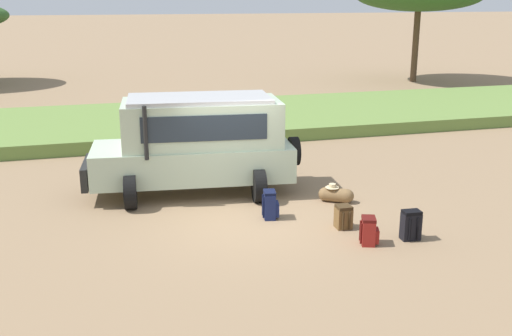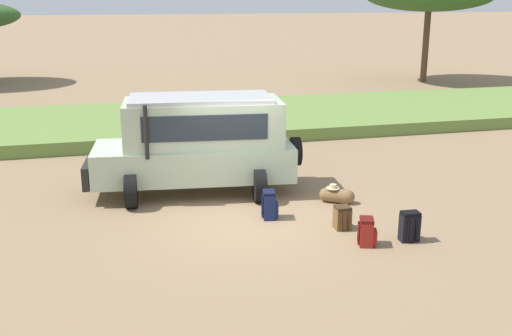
{
  "view_description": "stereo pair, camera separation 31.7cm",
  "coord_description": "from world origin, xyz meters",
  "px_view_note": "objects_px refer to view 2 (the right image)",
  "views": [
    {
      "loc": [
        -3.16,
        -12.1,
        4.78
      ],
      "look_at": [
        0.42,
        0.57,
        1.0
      ],
      "focal_mm": 42.0,
      "sensor_mm": 36.0,
      "label": 1
    },
    {
      "loc": [
        -2.85,
        -12.18,
        4.78
      ],
      "look_at": [
        0.42,
        0.57,
        1.0
      ],
      "focal_mm": 42.0,
      "sensor_mm": 36.0,
      "label": 2
    }
  ],
  "objects_px": {
    "backpack_cluster_center": "(270,205)",
    "backpack_outermost": "(342,218)",
    "duffel_bag_low_black_case": "(337,195)",
    "backpack_beside_front_wheel": "(409,227)",
    "safari_vehicle": "(198,142)",
    "backpack_near_rear_wheel": "(367,232)"
  },
  "relations": [
    {
      "from": "safari_vehicle",
      "to": "backpack_cluster_center",
      "type": "distance_m",
      "value": 2.76
    },
    {
      "from": "backpack_outermost",
      "to": "duffel_bag_low_black_case",
      "type": "xyz_separation_m",
      "value": [
        0.52,
        1.6,
        -0.07
      ]
    },
    {
      "from": "safari_vehicle",
      "to": "backpack_outermost",
      "type": "relative_size",
      "value": 10.75
    },
    {
      "from": "backpack_outermost",
      "to": "duffel_bag_low_black_case",
      "type": "distance_m",
      "value": 1.69
    },
    {
      "from": "backpack_beside_front_wheel",
      "to": "backpack_outermost",
      "type": "height_order",
      "value": "backpack_beside_front_wheel"
    },
    {
      "from": "backpack_beside_front_wheel",
      "to": "backpack_outermost",
      "type": "bearing_deg",
      "value": 137.97
    },
    {
      "from": "safari_vehicle",
      "to": "backpack_beside_front_wheel",
      "type": "relative_size",
      "value": 8.74
    },
    {
      "from": "safari_vehicle",
      "to": "duffel_bag_low_black_case",
      "type": "xyz_separation_m",
      "value": [
        3.08,
        -1.64,
        -1.12
      ]
    },
    {
      "from": "backpack_beside_front_wheel",
      "to": "duffel_bag_low_black_case",
      "type": "distance_m",
      "value": 2.62
    },
    {
      "from": "backpack_cluster_center",
      "to": "backpack_near_rear_wheel",
      "type": "height_order",
      "value": "backpack_cluster_center"
    },
    {
      "from": "safari_vehicle",
      "to": "backpack_near_rear_wheel",
      "type": "distance_m",
      "value": 5.09
    },
    {
      "from": "safari_vehicle",
      "to": "backpack_beside_front_wheel",
      "type": "xyz_separation_m",
      "value": [
        3.62,
        -4.2,
        -0.99
      ]
    },
    {
      "from": "backpack_beside_front_wheel",
      "to": "backpack_outermost",
      "type": "relative_size",
      "value": 1.23
    },
    {
      "from": "backpack_cluster_center",
      "to": "backpack_outermost",
      "type": "distance_m",
      "value": 1.66
    },
    {
      "from": "backpack_cluster_center",
      "to": "backpack_near_rear_wheel",
      "type": "bearing_deg",
      "value": -52.78
    },
    {
      "from": "backpack_near_rear_wheel",
      "to": "duffel_bag_low_black_case",
      "type": "height_order",
      "value": "backpack_near_rear_wheel"
    },
    {
      "from": "backpack_near_rear_wheel",
      "to": "duffel_bag_low_black_case",
      "type": "distance_m",
      "value": 2.59
    },
    {
      "from": "duffel_bag_low_black_case",
      "to": "backpack_cluster_center",
      "type": "bearing_deg",
      "value": -161.41
    },
    {
      "from": "backpack_beside_front_wheel",
      "to": "backpack_near_rear_wheel",
      "type": "relative_size",
      "value": 1.1
    },
    {
      "from": "backpack_beside_front_wheel",
      "to": "safari_vehicle",
      "type": "bearing_deg",
      "value": 130.71
    },
    {
      "from": "backpack_beside_front_wheel",
      "to": "backpack_cluster_center",
      "type": "relative_size",
      "value": 0.98
    },
    {
      "from": "safari_vehicle",
      "to": "backpack_beside_front_wheel",
      "type": "distance_m",
      "value": 5.63
    }
  ]
}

